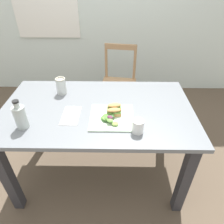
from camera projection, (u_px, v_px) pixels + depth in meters
ground_plane at (96, 171)px, 1.91m from camera, size 8.01×8.01×0.00m
dining_table at (98, 120)px, 1.55m from camera, size 1.40×0.82×0.74m
chair_wooden_far at (118, 83)px, 2.39m from camera, size 0.45×0.45×0.87m
plate_lunch at (112, 117)px, 1.37m from camera, size 0.30×0.30×0.01m
sandwich_half_front at (114, 112)px, 1.37m from camera, size 0.10×0.07×0.06m
sandwich_half_back at (114, 107)px, 1.41m from camera, size 0.10×0.07×0.06m
salad_mixed_greens at (108, 119)px, 1.32m from camera, size 0.13×0.13×0.04m
napkin_folded at (71, 115)px, 1.39m from camera, size 0.12×0.21×0.00m
fork_on_napkin at (71, 114)px, 1.40m from camera, size 0.03×0.19×0.00m
bottle_cold_brew at (21, 118)px, 1.26m from camera, size 0.08×0.08×0.20m
mason_jar_iced_tea at (61, 87)px, 1.60m from camera, size 0.08×0.08×0.13m
cup_extra_side at (138, 126)px, 1.23m from camera, size 0.07×0.07×0.09m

